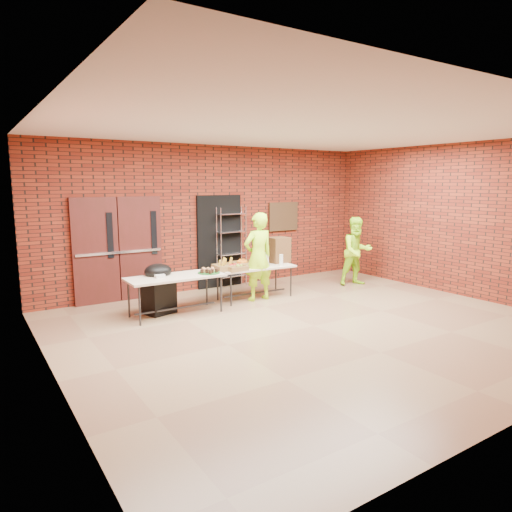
{
  "coord_description": "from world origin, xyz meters",
  "views": [
    {
      "loc": [
        -4.82,
        -5.62,
        2.36
      ],
      "look_at": [
        -0.24,
        1.4,
        1.02
      ],
      "focal_mm": 32.0,
      "sensor_mm": 36.0,
      "label": 1
    }
  ],
  "objects_px": {
    "table_left": "(175,279)",
    "volunteer_man": "(357,251)",
    "wire_rack": "(232,247)",
    "coffee_dispenser": "(278,250)",
    "covered_grill": "(159,289)",
    "table_right": "(255,269)",
    "volunteer_woman": "(258,257)"
  },
  "relations": [
    {
      "from": "table_right",
      "to": "coffee_dispenser",
      "type": "height_order",
      "value": "coffee_dispenser"
    },
    {
      "from": "wire_rack",
      "to": "covered_grill",
      "type": "xyz_separation_m",
      "value": [
        -2.22,
        -1.18,
        -0.45
      ]
    },
    {
      "from": "wire_rack",
      "to": "volunteer_man",
      "type": "xyz_separation_m",
      "value": [
        2.54,
        -1.43,
        -0.12
      ]
    },
    {
      "from": "coffee_dispenser",
      "to": "covered_grill",
      "type": "distance_m",
      "value": 2.82
    },
    {
      "from": "wire_rack",
      "to": "volunteer_man",
      "type": "distance_m",
      "value": 2.92
    },
    {
      "from": "table_left",
      "to": "volunteer_man",
      "type": "bearing_deg",
      "value": 0.32
    },
    {
      "from": "wire_rack",
      "to": "covered_grill",
      "type": "bearing_deg",
      "value": -157.51
    },
    {
      "from": "wire_rack",
      "to": "volunteer_woman",
      "type": "height_order",
      "value": "wire_rack"
    },
    {
      "from": "table_left",
      "to": "volunteer_man",
      "type": "height_order",
      "value": "volunteer_man"
    },
    {
      "from": "volunteer_man",
      "to": "coffee_dispenser",
      "type": "bearing_deg",
      "value": -175.68
    },
    {
      "from": "volunteer_woman",
      "to": "volunteer_man",
      "type": "xyz_separation_m",
      "value": [
        2.7,
        -0.07,
        -0.1
      ]
    },
    {
      "from": "table_left",
      "to": "covered_grill",
      "type": "relative_size",
      "value": 1.88
    },
    {
      "from": "table_left",
      "to": "volunteer_woman",
      "type": "relative_size",
      "value": 0.97
    },
    {
      "from": "table_left",
      "to": "coffee_dispenser",
      "type": "height_order",
      "value": "coffee_dispenser"
    },
    {
      "from": "table_left",
      "to": "volunteer_woman",
      "type": "height_order",
      "value": "volunteer_woman"
    },
    {
      "from": "coffee_dispenser",
      "to": "wire_rack",
      "type": "bearing_deg",
      "value": 117.46
    },
    {
      "from": "wire_rack",
      "to": "volunteer_man",
      "type": "bearing_deg",
      "value": -34.82
    },
    {
      "from": "volunteer_woman",
      "to": "covered_grill",
      "type": "bearing_deg",
      "value": -5.81
    },
    {
      "from": "coffee_dispenser",
      "to": "covered_grill",
      "type": "xyz_separation_m",
      "value": [
        -2.77,
        -0.12,
        -0.48
      ]
    },
    {
      "from": "table_left",
      "to": "table_right",
      "type": "distance_m",
      "value": 1.86
    },
    {
      "from": "table_left",
      "to": "coffee_dispenser",
      "type": "xyz_separation_m",
      "value": [
        2.55,
        0.36,
        0.29
      ]
    },
    {
      "from": "covered_grill",
      "to": "table_right",
      "type": "bearing_deg",
      "value": -17.52
    },
    {
      "from": "covered_grill",
      "to": "table_left",
      "type": "bearing_deg",
      "value": -63.97
    },
    {
      "from": "volunteer_man",
      "to": "volunteer_woman",
      "type": "bearing_deg",
      "value": -166.79
    },
    {
      "from": "wire_rack",
      "to": "table_left",
      "type": "bearing_deg",
      "value": -149.95
    },
    {
      "from": "table_right",
      "to": "coffee_dispenser",
      "type": "xyz_separation_m",
      "value": [
        0.7,
        0.14,
        0.33
      ]
    },
    {
      "from": "table_right",
      "to": "wire_rack",
      "type": "bearing_deg",
      "value": 86.12
    },
    {
      "from": "wire_rack",
      "to": "table_right",
      "type": "height_order",
      "value": "wire_rack"
    },
    {
      "from": "coffee_dispenser",
      "to": "volunteer_woman",
      "type": "height_order",
      "value": "volunteer_woman"
    },
    {
      "from": "volunteer_woman",
      "to": "volunteer_man",
      "type": "distance_m",
      "value": 2.71
    },
    {
      "from": "table_right",
      "to": "volunteer_woman",
      "type": "xyz_separation_m",
      "value": [
        -0.02,
        -0.15,
        0.28
      ]
    },
    {
      "from": "table_right",
      "to": "coffee_dispenser",
      "type": "bearing_deg",
      "value": 14.37
    }
  ]
}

